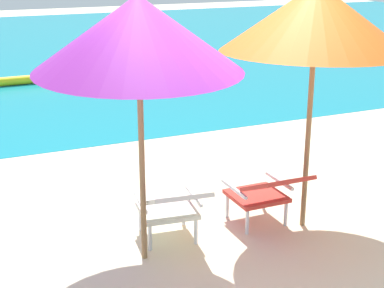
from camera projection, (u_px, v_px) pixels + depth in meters
name	position (u px, v px, depth m)	size (l,w,h in m)	color
ground_plane	(105.00, 127.00, 9.09)	(40.00, 40.00, 0.00)	beige
ocean_band	(25.00, 50.00, 16.14)	(40.00, 18.00, 0.01)	teal
swim_buoy	(31.00, 79.00, 11.99)	(0.18, 0.18, 1.60)	yellow
lounge_chair_left	(172.00, 206.00, 5.32)	(0.64, 0.93, 0.68)	silver
lounge_chair_right	(266.00, 191.00, 5.66)	(0.55, 0.88, 0.68)	red
beach_umbrella_left	(138.00, 34.00, 4.59)	(1.84, 1.86, 2.33)	olive
beach_umbrella_right	(316.00, 18.00, 5.21)	(2.45, 2.46, 2.38)	olive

